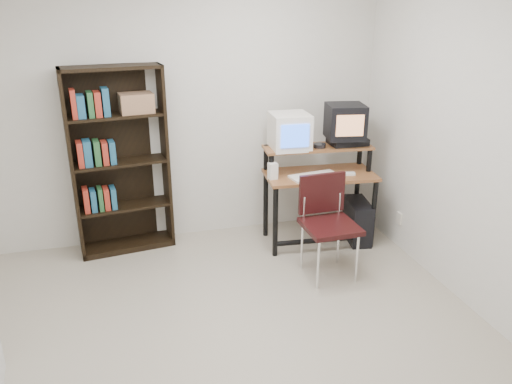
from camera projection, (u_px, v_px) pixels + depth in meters
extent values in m
cube|color=#B2A894|center=(229.00, 352.00, 3.53)|extent=(4.00, 4.00, 0.01)
cube|color=silver|center=(182.00, 112.00, 4.86)|extent=(4.00, 0.01, 2.60)
cube|color=silver|center=(499.00, 154.00, 3.55)|extent=(0.01, 4.00, 2.60)
cube|color=brown|center=(320.00, 175.00, 4.89)|extent=(1.11, 0.62, 0.03)
cube|color=brown|center=(318.00, 147.00, 4.90)|extent=(1.09, 0.41, 0.02)
cylinder|color=black|center=(275.00, 222.00, 4.73)|extent=(0.05, 0.05, 0.72)
cylinder|color=black|center=(373.00, 214.00, 4.90)|extent=(0.05, 0.05, 0.72)
cylinder|color=black|center=(266.00, 192.00, 5.10)|extent=(0.05, 0.05, 0.98)
cylinder|color=black|center=(357.00, 185.00, 5.27)|extent=(0.05, 0.05, 0.98)
cylinder|color=black|center=(324.00, 240.00, 4.90)|extent=(0.99, 0.13, 0.05)
cube|color=white|center=(290.00, 131.00, 4.81)|extent=(0.38, 0.38, 0.34)
cube|color=blue|center=(295.00, 136.00, 4.64)|extent=(0.27, 0.02, 0.22)
cube|color=black|center=(347.00, 141.00, 4.96)|extent=(0.36, 0.26, 0.08)
cube|color=black|center=(345.00, 121.00, 4.86)|extent=(0.41, 0.40, 0.33)
cube|color=tan|center=(350.00, 126.00, 4.70)|extent=(0.26, 0.06, 0.20)
cylinder|color=#26262B|center=(320.00, 146.00, 4.85)|extent=(0.13, 0.13, 0.05)
cube|color=white|center=(314.00, 177.00, 4.78)|extent=(0.50, 0.28, 0.03)
cube|color=black|center=(351.00, 176.00, 4.86)|extent=(0.24, 0.20, 0.01)
cube|color=white|center=(350.00, 174.00, 4.85)|extent=(0.11, 0.08, 0.03)
cube|color=white|center=(273.00, 172.00, 4.72)|extent=(0.09, 0.08, 0.17)
cube|color=black|center=(357.00, 221.00, 5.11)|extent=(0.27, 0.48, 0.42)
cube|color=black|center=(330.00, 226.00, 4.34)|extent=(0.46, 0.46, 0.04)
cube|color=black|center=(322.00, 193.00, 4.44)|extent=(0.43, 0.05, 0.36)
cylinder|color=silver|center=(318.00, 265.00, 4.22)|extent=(0.02, 0.02, 0.46)
cylinder|color=silver|center=(357.00, 259.00, 4.32)|extent=(0.02, 0.02, 0.46)
cylinder|color=silver|center=(302.00, 246.00, 4.54)|extent=(0.02, 0.02, 0.46)
cylinder|color=silver|center=(338.00, 241.00, 4.64)|extent=(0.02, 0.02, 0.46)
cube|color=black|center=(72.00, 168.00, 4.54)|extent=(0.07, 0.30, 1.79)
cube|color=black|center=(165.00, 157.00, 4.86)|extent=(0.07, 0.30, 1.79)
cube|color=black|center=(118.00, 158.00, 4.82)|extent=(0.89, 0.14, 1.79)
cube|color=black|center=(110.00, 67.00, 4.38)|extent=(0.92, 0.41, 0.03)
cube|color=black|center=(128.00, 244.00, 5.01)|extent=(0.92, 0.41, 0.06)
cube|color=black|center=(124.00, 206.00, 4.86)|extent=(0.86, 0.38, 0.03)
cube|color=black|center=(120.00, 162.00, 4.70)|extent=(0.86, 0.38, 0.02)
cube|color=black|center=(115.00, 116.00, 4.54)|extent=(0.86, 0.38, 0.02)
cube|color=#896346|center=(136.00, 103.00, 4.58)|extent=(0.33, 0.26, 0.18)
cube|color=beige|center=(399.00, 218.00, 4.95)|extent=(0.02, 0.08, 0.12)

